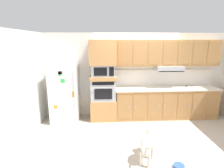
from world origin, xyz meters
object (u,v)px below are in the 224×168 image
at_px(microwave, 103,70).
at_px(dog, 149,140).
at_px(dog_food_bowl, 179,166).
at_px(refrigerator, 65,91).
at_px(screwdriver, 187,86).
at_px(built_in_oven, 103,89).

distance_m(microwave, dog, 2.44).
xyz_separation_m(dog, dog_food_bowl, (0.52, -0.26, -0.39)).
bearing_deg(refrigerator, screwdriver, 2.47).
bearing_deg(microwave, refrigerator, -176.46).
relative_size(microwave, screwdriver, 3.82).
distance_m(screwdriver, dog, 2.77).
height_order(refrigerator, dog_food_bowl, refrigerator).
bearing_deg(dog, dog_food_bowl, -88.94).
distance_m(screwdriver, dog_food_bowl, 2.81).
distance_m(built_in_oven, dog, 2.26).
bearing_deg(dog_food_bowl, built_in_oven, 120.40).
bearing_deg(dog_food_bowl, dog, 153.14).
relative_size(microwave, dog, 0.89).
xyz_separation_m(refrigerator, built_in_oven, (1.09, 0.07, 0.02)).
relative_size(screwdriver, dog, 0.23).
bearing_deg(dog, microwave, 50.15).
relative_size(built_in_oven, microwave, 1.09).
bearing_deg(screwdriver, refrigerator, -177.53).
relative_size(built_in_oven, screwdriver, 4.15).
distance_m(microwave, dog_food_bowl, 3.03).
bearing_deg(dog, refrigerator, 72.22).
height_order(screwdriver, dog_food_bowl, screwdriver).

